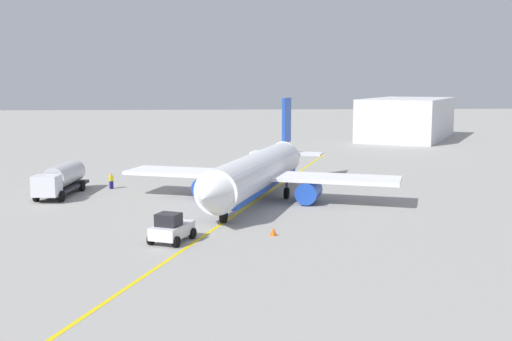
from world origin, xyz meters
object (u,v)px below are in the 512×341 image
(airplane, at_px, (257,173))
(fuel_tanker, at_px, (61,179))
(safety_cone_nose, at_px, (273,232))
(refueling_worker, at_px, (111,181))
(pushback_tug, at_px, (171,228))

(airplane, relative_size, fuel_tanker, 2.98)
(safety_cone_nose, bearing_deg, fuel_tanker, -131.86)
(airplane, distance_m, refueling_worker, 17.23)
(airplane, xyz_separation_m, safety_cone_nose, (14.12, 0.18, -2.36))
(fuel_tanker, bearing_deg, airplane, 79.07)
(airplane, relative_size, refueling_worker, 17.40)
(airplane, xyz_separation_m, fuel_tanker, (-3.84, -19.86, -0.95))
(pushback_tug, bearing_deg, airplane, 154.52)
(pushback_tug, distance_m, safety_cone_nose, 7.71)
(airplane, distance_m, safety_cone_nose, 14.32)
(airplane, height_order, refueling_worker, airplane)
(fuel_tanker, distance_m, safety_cone_nose, 26.95)
(fuel_tanker, bearing_deg, refueling_worker, 129.33)
(refueling_worker, bearing_deg, pushback_tug, 19.30)
(pushback_tug, height_order, refueling_worker, pushback_tug)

